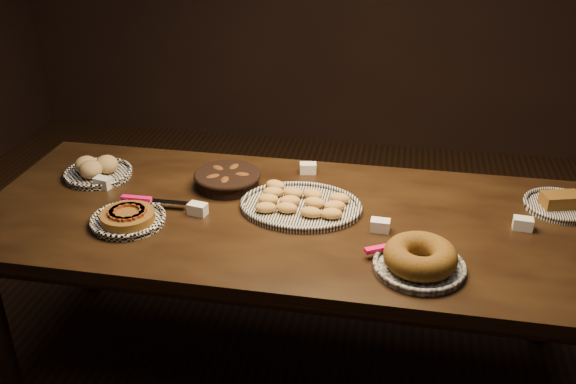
% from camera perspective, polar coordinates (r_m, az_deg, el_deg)
% --- Properties ---
extents(ground, '(5.00, 5.00, 0.00)m').
position_cam_1_polar(ground, '(2.89, 0.15, -15.06)').
color(ground, black).
rests_on(ground, ground).
extents(buffet_table, '(2.40, 1.00, 0.75)m').
position_cam_1_polar(buffet_table, '(2.49, 0.17, -3.50)').
color(buffet_table, black).
rests_on(buffet_table, ground).
extents(apple_tart_plate, '(0.32, 0.29, 0.05)m').
position_cam_1_polar(apple_tart_plate, '(2.46, -14.01, -2.24)').
color(apple_tart_plate, white).
rests_on(apple_tart_plate, buffet_table).
extents(madeleine_platter, '(0.47, 0.38, 0.05)m').
position_cam_1_polar(madeleine_platter, '(2.48, 1.11, -1.09)').
color(madeleine_platter, black).
rests_on(madeleine_platter, buffet_table).
extents(bundt_cake_plate, '(0.34, 0.33, 0.10)m').
position_cam_1_polar(bundt_cake_plate, '(2.16, 11.63, -5.89)').
color(bundt_cake_plate, black).
rests_on(bundt_cake_plate, buffet_table).
extents(croissant_basket, '(0.30, 0.30, 0.07)m').
position_cam_1_polar(croissant_basket, '(2.65, -5.41, 1.25)').
color(croissant_basket, black).
rests_on(croissant_basket, buffet_table).
extents(bread_roll_plate, '(0.29, 0.29, 0.09)m').
position_cam_1_polar(bread_roll_plate, '(2.84, -16.66, 1.90)').
color(bread_roll_plate, white).
rests_on(bread_roll_plate, buffet_table).
extents(loaf_plate, '(0.27, 0.27, 0.06)m').
position_cam_1_polar(loaf_plate, '(2.70, 23.03, -0.99)').
color(loaf_plate, black).
rests_on(loaf_plate, buffet_table).
extents(tent_cards, '(1.73, 0.49, 0.04)m').
position_cam_1_polar(tent_cards, '(2.50, 0.80, -0.74)').
color(tent_cards, white).
rests_on(tent_cards, buffet_table).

